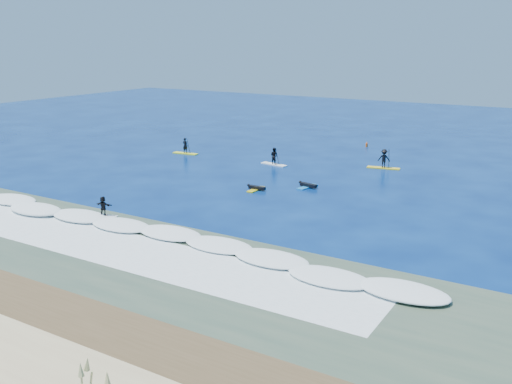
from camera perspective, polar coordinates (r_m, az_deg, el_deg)
The scene contains 11 objects.
ground at distance 46.09m, azimuth -2.07°, elevation -0.80°, with size 160.00×160.00×0.00m, color #04194D.
shallow_water at distance 35.83m, azimuth -14.50°, elevation -6.00°, with size 90.00×13.00×0.01m, color #324538.
breaking_wave at distance 38.53m, azimuth -10.27°, elevation -4.26°, with size 40.00×6.00×0.30m, color white.
whitewater at distance 36.49m, azimuth -13.38°, elevation -5.55°, with size 34.00×5.00×0.02m, color silver.
sup_paddler_left at distance 65.06m, azimuth -7.09°, elevation 4.38°, with size 3.06×1.04×2.11m.
sup_paddler_center at distance 58.82m, azimuth 1.82°, elevation 3.47°, with size 3.05×1.24×2.08m.
sup_paddler_right at distance 58.52m, azimuth 12.67°, elevation 3.16°, with size 3.34×1.41×2.28m.
prone_paddler_near at distance 49.05m, azimuth 0.01°, elevation 0.38°, with size 1.75×2.22×0.46m.
prone_paddler_far at distance 50.09m, azimuth 5.18°, elevation 0.64°, with size 1.87×2.42×0.49m.
wave_surfer at distance 42.58m, azimuth -15.03°, elevation -1.47°, with size 2.16×0.93×1.51m.
marker_buoy at distance 70.07m, azimuth 11.01°, elevation 4.68°, with size 0.28×0.28×0.66m.
Camera 1 is at (24.40, -37.02, 12.59)m, focal length 40.00 mm.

